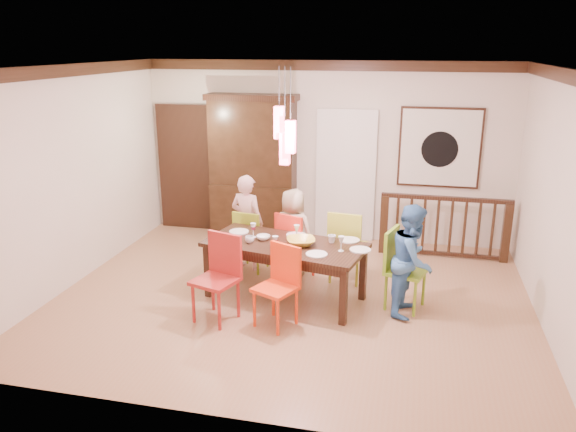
% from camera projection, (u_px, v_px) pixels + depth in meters
% --- Properties ---
extents(floor, '(6.00, 6.00, 0.00)m').
position_uv_depth(floor, '(292.00, 298.00, 7.26)').
color(floor, '#A87751').
rests_on(floor, ground).
extents(ceiling, '(6.00, 6.00, 0.00)m').
position_uv_depth(ceiling, '(292.00, 66.00, 6.40)').
color(ceiling, white).
rests_on(ceiling, wall_back).
extents(wall_back, '(6.00, 0.00, 6.00)m').
position_uv_depth(wall_back, '(325.00, 152.00, 9.16)').
color(wall_back, beige).
rests_on(wall_back, floor).
extents(wall_left, '(0.00, 5.00, 5.00)m').
position_uv_depth(wall_left, '(73.00, 177.00, 7.47)').
color(wall_left, beige).
rests_on(wall_left, floor).
extents(wall_right, '(0.00, 5.00, 5.00)m').
position_uv_depth(wall_right, '(557.00, 204.00, 6.19)').
color(wall_right, beige).
rests_on(wall_right, floor).
extents(crown_molding, '(6.00, 5.00, 0.16)m').
position_uv_depth(crown_molding, '(292.00, 74.00, 6.43)').
color(crown_molding, black).
rests_on(crown_molding, wall_back).
extents(panel_door, '(1.04, 0.07, 2.24)m').
position_uv_depth(panel_door, '(188.00, 170.00, 9.74)').
color(panel_door, black).
rests_on(panel_door, wall_back).
extents(white_doorway, '(0.97, 0.05, 2.22)m').
position_uv_depth(white_doorway, '(346.00, 178.00, 9.17)').
color(white_doorway, silver).
rests_on(white_doorway, wall_back).
extents(painting, '(1.25, 0.06, 1.25)m').
position_uv_depth(painting, '(440.00, 148.00, 8.69)').
color(painting, black).
rests_on(painting, wall_back).
extents(pendant_cluster, '(0.27, 0.21, 1.14)m').
position_uv_depth(pendant_cluster, '(285.00, 135.00, 6.65)').
color(pendant_cluster, '#FF4C67').
rests_on(pendant_cluster, ceiling).
extents(dining_table, '(2.14, 1.30, 0.75)m').
position_uv_depth(dining_table, '(285.00, 250.00, 7.08)').
color(dining_table, black).
rests_on(dining_table, floor).
extents(chair_far_left, '(0.47, 0.47, 0.90)m').
position_uv_depth(chair_far_left, '(252.00, 235.00, 8.03)').
color(chair_far_left, '#8CA421').
rests_on(chair_far_left, floor).
extents(chair_far_mid, '(0.56, 0.56, 0.96)m').
position_uv_depth(chair_far_mid, '(296.00, 240.00, 7.75)').
color(chair_far_mid, red).
rests_on(chair_far_mid, floor).
extents(chair_far_right, '(0.51, 0.51, 1.02)m').
position_uv_depth(chair_far_right, '(347.00, 240.00, 7.65)').
color(chair_far_right, '#A9B32F').
rests_on(chair_far_right, floor).
extents(chair_near_left, '(0.58, 0.58, 1.03)m').
position_uv_depth(chair_near_left, '(215.00, 274.00, 6.52)').
color(chair_near_left, '#A7221E').
rests_on(chair_near_left, floor).
extents(chair_near_mid, '(0.57, 0.57, 0.95)m').
position_uv_depth(chair_near_mid, '(275.00, 282.00, 6.40)').
color(chair_near_mid, '#EE3B13').
rests_on(chair_near_mid, floor).
extents(chair_end_right, '(0.56, 0.56, 1.00)m').
position_uv_depth(chair_end_right, '(407.00, 265.00, 6.83)').
color(chair_end_right, '#79A621').
rests_on(chair_end_right, floor).
extents(china_hutch, '(1.50, 0.46, 2.38)m').
position_uv_depth(china_hutch, '(253.00, 167.00, 9.30)').
color(china_hutch, black).
rests_on(china_hutch, floor).
extents(balustrade, '(1.92, 0.12, 0.96)m').
position_uv_depth(balustrade, '(444.00, 226.00, 8.52)').
color(balustrade, black).
rests_on(balustrade, floor).
extents(person_far_left, '(0.58, 0.45, 1.39)m').
position_uv_depth(person_far_left, '(247.00, 222.00, 8.05)').
color(person_far_left, '#F9BEC3').
rests_on(person_far_left, floor).
extents(person_far_mid, '(0.68, 0.53, 1.24)m').
position_uv_depth(person_far_mid, '(293.00, 232.00, 7.87)').
color(person_far_mid, '#C5B395').
rests_on(person_far_mid, floor).
extents(person_end_right, '(0.64, 0.75, 1.36)m').
position_uv_depth(person_end_right, '(412.00, 260.00, 6.68)').
color(person_end_right, '#4077B3').
rests_on(person_end_right, floor).
extents(serving_bowl, '(0.45, 0.45, 0.09)m').
position_uv_depth(serving_bowl, '(301.00, 242.00, 6.97)').
color(serving_bowl, gold).
rests_on(serving_bowl, dining_table).
extents(small_bowl, '(0.19, 0.19, 0.06)m').
position_uv_depth(small_bowl, '(263.00, 238.00, 7.16)').
color(small_bowl, white).
rests_on(small_bowl, dining_table).
extents(cup_left, '(0.13, 0.13, 0.09)m').
position_uv_depth(cup_left, '(249.00, 240.00, 7.04)').
color(cup_left, silver).
rests_on(cup_left, dining_table).
extents(cup_right, '(0.14, 0.14, 0.10)m').
position_uv_depth(cup_right, '(332.00, 239.00, 7.05)').
color(cup_right, silver).
rests_on(cup_right, dining_table).
extents(plate_far_left, '(0.26, 0.26, 0.01)m').
position_uv_depth(plate_far_left, '(239.00, 232.00, 7.45)').
color(plate_far_left, white).
rests_on(plate_far_left, dining_table).
extents(plate_far_mid, '(0.26, 0.26, 0.01)m').
position_uv_depth(plate_far_mid, '(296.00, 235.00, 7.32)').
color(plate_far_mid, white).
rests_on(plate_far_mid, dining_table).
extents(plate_far_right, '(0.26, 0.26, 0.01)m').
position_uv_depth(plate_far_right, '(349.00, 240.00, 7.13)').
color(plate_far_right, white).
rests_on(plate_far_right, dining_table).
extents(plate_near_left, '(0.26, 0.26, 0.01)m').
position_uv_depth(plate_near_left, '(225.00, 245.00, 6.97)').
color(plate_near_left, white).
rests_on(plate_near_left, dining_table).
extents(plate_near_mid, '(0.26, 0.26, 0.01)m').
position_uv_depth(plate_near_mid, '(317.00, 254.00, 6.66)').
color(plate_near_mid, white).
rests_on(plate_near_mid, dining_table).
extents(plate_end_right, '(0.26, 0.26, 0.01)m').
position_uv_depth(plate_end_right, '(360.00, 250.00, 6.80)').
color(plate_end_right, white).
rests_on(plate_end_right, dining_table).
extents(wine_glass_a, '(0.08, 0.08, 0.19)m').
position_uv_depth(wine_glass_a, '(253.00, 230.00, 7.23)').
color(wine_glass_a, '#590C19').
rests_on(wine_glass_a, dining_table).
extents(wine_glass_b, '(0.08, 0.08, 0.19)m').
position_uv_depth(wine_glass_b, '(297.00, 232.00, 7.16)').
color(wine_glass_b, silver).
rests_on(wine_glass_b, dining_table).
extents(wine_glass_c, '(0.08, 0.08, 0.19)m').
position_uv_depth(wine_glass_c, '(275.00, 244.00, 6.75)').
color(wine_glass_c, '#590C19').
rests_on(wine_glass_c, dining_table).
extents(wine_glass_d, '(0.08, 0.08, 0.19)m').
position_uv_depth(wine_glass_d, '(341.00, 244.00, 6.75)').
color(wine_glass_d, silver).
rests_on(wine_glass_d, dining_table).
extents(napkin, '(0.18, 0.14, 0.01)m').
position_uv_depth(napkin, '(279.00, 251.00, 6.76)').
color(napkin, '#D83359').
rests_on(napkin, dining_table).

